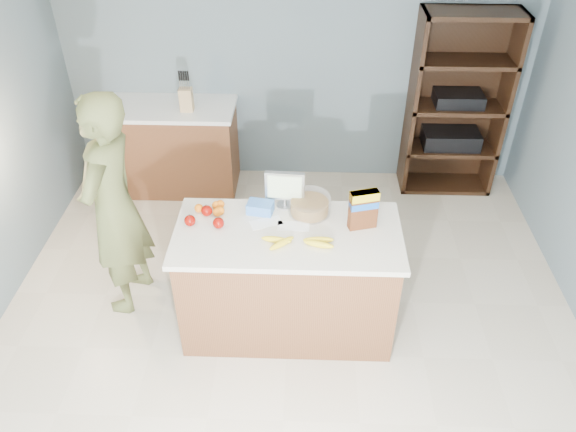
{
  "coord_description": "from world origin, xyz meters",
  "views": [
    {
      "loc": [
        0.11,
        -2.69,
        3.27
      ],
      "look_at": [
        0.0,
        0.35,
        1.0
      ],
      "focal_mm": 35.0,
      "sensor_mm": 36.0,
      "label": 1
    }
  ],
  "objects_px": {
    "shelving_unit": "(455,107)",
    "tv": "(285,188)",
    "counter_peninsula": "(288,284)",
    "person": "(114,208)",
    "cereal_box": "(364,207)"
  },
  "relations": [
    {
      "from": "shelving_unit",
      "to": "tv",
      "type": "bearing_deg",
      "value": -132.23
    },
    {
      "from": "counter_peninsula",
      "to": "person",
      "type": "bearing_deg",
      "value": 168.83
    },
    {
      "from": "person",
      "to": "tv",
      "type": "xyz_separation_m",
      "value": [
        1.24,
        0.06,
        0.17
      ]
    },
    {
      "from": "tv",
      "to": "cereal_box",
      "type": "bearing_deg",
      "value": -22.85
    },
    {
      "from": "shelving_unit",
      "to": "person",
      "type": "distance_m",
      "value": 3.35
    },
    {
      "from": "shelving_unit",
      "to": "person",
      "type": "height_order",
      "value": "shelving_unit"
    },
    {
      "from": "counter_peninsula",
      "to": "tv",
      "type": "height_order",
      "value": "tv"
    },
    {
      "from": "person",
      "to": "tv",
      "type": "bearing_deg",
      "value": 101.6
    },
    {
      "from": "counter_peninsula",
      "to": "shelving_unit",
      "type": "bearing_deg",
      "value": 52.89
    },
    {
      "from": "person",
      "to": "tv",
      "type": "height_order",
      "value": "person"
    },
    {
      "from": "counter_peninsula",
      "to": "tv",
      "type": "bearing_deg",
      "value": 95.99
    },
    {
      "from": "person",
      "to": "shelving_unit",
      "type": "bearing_deg",
      "value": 131.57
    },
    {
      "from": "person",
      "to": "tv",
      "type": "distance_m",
      "value": 1.25
    },
    {
      "from": "counter_peninsula",
      "to": "cereal_box",
      "type": "height_order",
      "value": "cereal_box"
    },
    {
      "from": "shelving_unit",
      "to": "cereal_box",
      "type": "distance_m",
      "value": 2.24
    }
  ]
}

